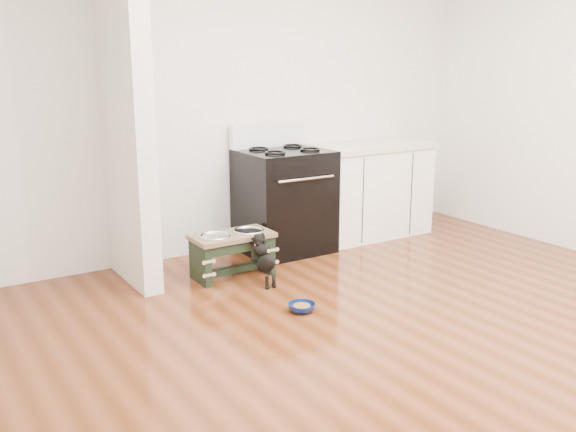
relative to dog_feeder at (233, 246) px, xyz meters
name	(u,v)px	position (x,y,z in m)	size (l,w,h in m)	color
ground	(435,342)	(0.48, -1.77, -0.25)	(5.00, 5.00, 0.00)	#4D240D
room_shell	(451,76)	(0.48, -1.77, 1.37)	(5.00, 5.00, 5.00)	silver
partition_wall	(126,108)	(-0.69, 0.33, 1.10)	(0.15, 0.80, 2.70)	silver
oven_range	(284,199)	(0.73, 0.39, 0.23)	(0.76, 0.69, 1.14)	black
cabinet_run	(367,190)	(1.71, 0.41, 0.20)	(1.24, 0.64, 0.91)	white
dog_feeder	(233,246)	(0.00, 0.00, 0.00)	(0.65, 0.35, 0.37)	black
puppy	(264,258)	(0.12, -0.30, -0.04)	(0.11, 0.33, 0.39)	black
floor_bowl	(302,307)	(0.06, -0.91, -0.22)	(0.24, 0.24, 0.06)	#0C1C54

